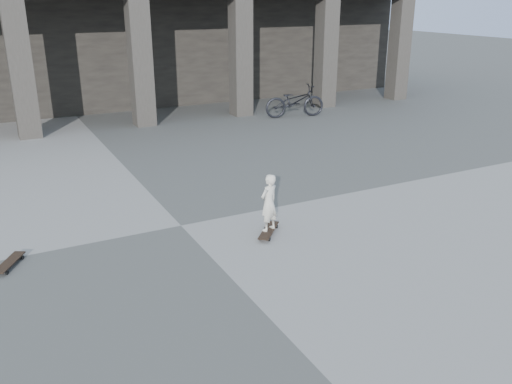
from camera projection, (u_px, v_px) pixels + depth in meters
name	position (u px, v px, depth m)	size (l,w,h in m)	color
ground	(181.00, 226.00, 10.18)	(90.00, 90.00, 0.00)	#494947
colonnade	(54.00, 24.00, 20.64)	(28.00, 8.82, 6.00)	black
longboard	(269.00, 231.00, 9.80)	(0.71, 0.75, 0.08)	black
skateboard_spare	(9.00, 263.00, 8.63)	(0.54, 0.74, 0.09)	black
child	(269.00, 203.00, 9.61)	(0.38, 0.25, 1.05)	beige
bicycle	(295.00, 101.00, 19.04)	(0.74, 2.13, 1.12)	black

